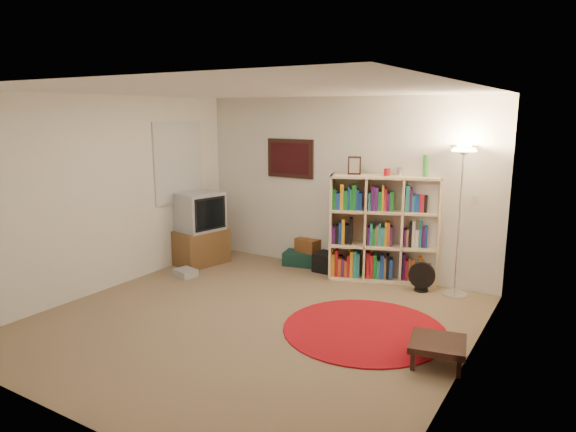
% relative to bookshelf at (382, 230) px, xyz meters
% --- Properties ---
extents(room, '(4.54, 4.54, 2.54)m').
position_rel_bookshelf_xyz_m(room, '(-0.73, -2.07, 0.56)').
color(room, '#82694C').
rests_on(room, ground).
extents(bookshelf, '(1.50, 0.91, 1.74)m').
position_rel_bookshelf_xyz_m(bookshelf, '(0.00, 0.00, 0.00)').
color(bookshelf, '#FFDAAA').
rests_on(bookshelf, ground).
extents(floor_lamp, '(0.43, 0.43, 1.90)m').
position_rel_bookshelf_xyz_m(floor_lamp, '(1.05, -0.14, 0.87)').
color(floor_lamp, white).
rests_on(floor_lamp, ground).
extents(floor_fan, '(0.35, 0.22, 0.39)m').
position_rel_bookshelf_xyz_m(floor_fan, '(0.64, -0.20, -0.51)').
color(floor_fan, black).
rests_on(floor_fan, ground).
extents(tv_stand, '(0.68, 0.85, 1.10)m').
position_rel_bookshelf_xyz_m(tv_stand, '(-2.63, -0.72, -0.17)').
color(tv_stand, brown).
rests_on(tv_stand, ground).
extents(dvd_box, '(0.34, 0.30, 0.10)m').
position_rel_bookshelf_xyz_m(dvd_box, '(-2.40, -1.32, -0.65)').
color(dvd_box, '#AFB0B4').
rests_on(dvd_box, ground).
extents(suitcase, '(0.69, 0.52, 0.20)m').
position_rel_bookshelf_xyz_m(suitcase, '(-1.22, 0.05, -0.60)').
color(suitcase, '#12322B').
rests_on(suitcase, ground).
extents(wicker_basket, '(0.40, 0.33, 0.21)m').
position_rel_bookshelf_xyz_m(wicker_basket, '(-1.19, 0.09, -0.40)').
color(wicker_basket, brown).
rests_on(wicker_basket, suitcase).
extents(duffel_bag, '(0.41, 0.34, 0.27)m').
position_rel_bookshelf_xyz_m(duffel_bag, '(-0.76, -0.07, -0.57)').
color(duffel_bag, black).
rests_on(duffel_bag, ground).
extents(red_rug, '(1.74, 1.74, 0.02)m').
position_rel_bookshelf_xyz_m(red_rug, '(0.49, -1.71, -0.69)').
color(red_rug, maroon).
rests_on(red_rug, ground).
extents(side_table, '(0.58, 0.58, 0.23)m').
position_rel_bookshelf_xyz_m(side_table, '(1.36, -2.05, -0.51)').
color(side_table, black).
rests_on(side_table, ground).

